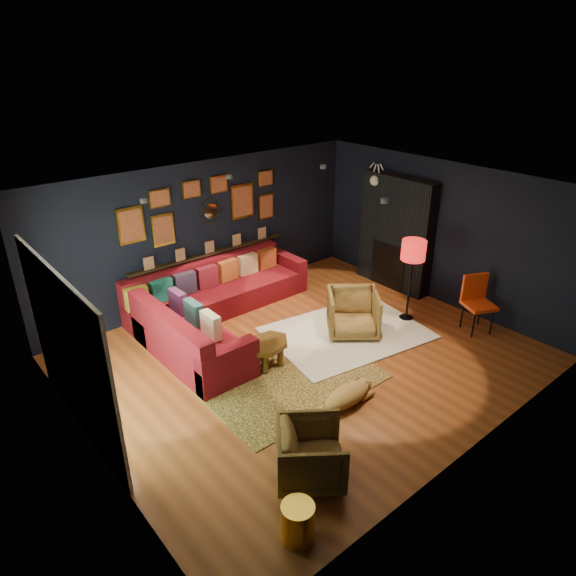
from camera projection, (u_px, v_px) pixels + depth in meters
floor at (306, 357)px, 7.95m from camera, size 6.50×6.50×0.00m
room_walls at (308, 263)px, 7.27m from camera, size 6.50×6.50×6.50m
sectional at (208, 309)px, 8.71m from camera, size 3.41×2.69×0.86m
ledge at (210, 253)px, 9.42m from camera, size 3.20×0.12×0.04m
gallery_wall at (205, 206)px, 9.05m from camera, size 3.15×0.04×1.02m
sunburst_mirror at (210, 211)px, 9.17m from camera, size 0.47×0.16×0.47m
fireplace at (395, 237)px, 9.93m from camera, size 0.31×1.60×2.20m
deer_head at (381, 179)px, 9.86m from camera, size 0.50×0.28×0.45m
sliding_door at (70, 353)px, 6.04m from camera, size 0.06×2.80×2.20m
ceiling_spots at (272, 184)px, 7.41m from camera, size 3.30×2.50×0.06m
shag_rug at (347, 333)px, 8.59m from camera, size 2.78×2.21×0.03m
leopard_rug at (289, 380)px, 7.40m from camera, size 2.50×1.80×0.01m
coffee_table at (267, 347)px, 7.60m from camera, size 0.87×0.72×0.38m
pouf at (203, 328)px, 8.38m from camera, size 0.51×0.51×0.33m
armchair_left at (311, 451)px, 5.59m from camera, size 0.99×1.00×0.75m
armchair_right at (353, 311)px, 8.45m from camera, size 1.10×1.09×0.83m
gold_stool at (298, 522)px, 4.96m from camera, size 0.33×0.33×0.42m
orange_chair at (477, 298)px, 8.53m from camera, size 0.61×0.61×0.97m
floor_lamp at (413, 254)px, 8.54m from camera, size 0.41×0.41×1.47m
dog at (347, 393)px, 6.84m from camera, size 1.11×0.59×0.34m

